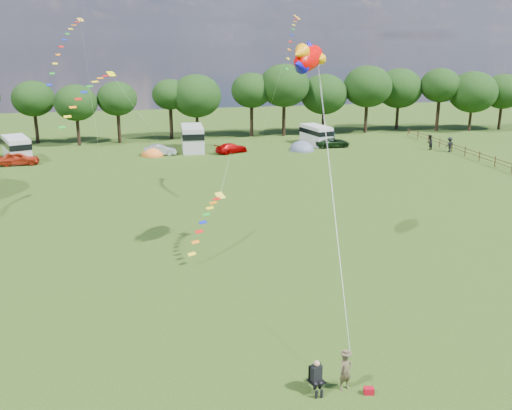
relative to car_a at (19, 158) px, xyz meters
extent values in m
plane|color=black|center=(20.08, -42.26, -0.75)|extent=(180.00, 180.00, 0.00)
cylinder|color=black|center=(0.06, 14.05, 1.20)|extent=(0.47, 0.47, 3.90)
ellipsoid|color=black|center=(0.06, 14.05, 5.24)|extent=(5.58, 5.58, 4.74)
cylinder|color=black|center=(5.72, 11.01, 1.02)|extent=(0.44, 0.44, 3.56)
ellipsoid|color=black|center=(5.72, 11.01, 4.89)|extent=(5.56, 5.56, 4.73)
cylinder|color=black|center=(10.99, 11.97, 1.22)|extent=(0.47, 0.47, 3.95)
ellipsoid|color=black|center=(10.99, 11.97, 5.20)|extent=(5.33, 5.33, 4.53)
cylinder|color=black|center=(18.16, 13.77, 1.41)|extent=(0.50, 0.50, 4.33)
ellipsoid|color=black|center=(18.16, 13.77, 5.44)|extent=(4.95, 4.95, 4.21)
cylinder|color=black|center=(21.79, 13.30, 0.90)|extent=(0.43, 0.43, 3.31)
ellipsoid|color=black|center=(21.79, 13.30, 5.20)|extent=(7.03, 7.03, 5.98)
cylinder|color=black|center=(29.74, 13.54, 1.43)|extent=(0.50, 0.50, 4.36)
ellipsoid|color=black|center=(29.74, 13.54, 5.80)|extent=(5.84, 5.84, 4.97)
cylinder|color=black|center=(34.33, 12.66, 1.52)|extent=(0.51, 0.51, 4.55)
ellipsoid|color=black|center=(34.33, 12.66, 6.48)|extent=(7.15, 7.15, 6.08)
cylinder|color=black|center=(40.57, 13.37, 0.85)|extent=(0.42, 0.42, 3.21)
ellipsoid|color=black|center=(40.57, 13.37, 5.04)|extent=(6.90, 6.90, 5.86)
cylinder|color=black|center=(47.06, 12.70, 1.33)|extent=(0.48, 0.48, 4.17)
ellipsoid|color=black|center=(47.06, 12.70, 6.10)|extent=(7.16, 7.16, 6.09)
cylinder|color=black|center=(53.05, 14.63, 1.08)|extent=(0.45, 0.45, 3.66)
ellipsoid|color=black|center=(53.05, 14.63, 5.55)|extent=(7.05, 7.05, 5.99)
cylinder|color=black|center=(58.50, 12.11, 1.57)|extent=(0.52, 0.52, 4.65)
ellipsoid|color=black|center=(58.50, 12.11, 6.13)|extent=(5.96, 5.96, 5.06)
cylinder|color=black|center=(63.24, 10.78, 0.84)|extent=(0.42, 0.42, 3.19)
ellipsoid|color=black|center=(63.24, 10.78, 5.14)|extent=(7.23, 7.23, 6.14)
cylinder|color=black|center=(68.64, 11.18, 1.01)|extent=(0.44, 0.44, 3.52)
ellipsoid|color=black|center=(68.64, 11.18, 5.10)|extent=(6.22, 6.22, 5.28)
cylinder|color=#472D19|center=(52.08, -15.26, -0.15)|extent=(0.12, 0.12, 1.20)
cylinder|color=#472D19|center=(52.08, -12.26, -0.15)|extent=(0.12, 0.12, 1.20)
cylinder|color=#472D19|center=(52.08, -13.76, 0.20)|extent=(0.08, 3.00, 0.08)
cylinder|color=#472D19|center=(52.08, -13.76, -0.20)|extent=(0.08, 3.00, 0.08)
cylinder|color=#472D19|center=(52.08, -9.26, -0.15)|extent=(0.12, 0.12, 1.20)
cylinder|color=#472D19|center=(52.08, -10.76, 0.20)|extent=(0.08, 3.00, 0.08)
cylinder|color=#472D19|center=(52.08, -10.76, -0.20)|extent=(0.08, 3.00, 0.08)
cylinder|color=#472D19|center=(52.08, -6.26, -0.15)|extent=(0.12, 0.12, 1.20)
cylinder|color=#472D19|center=(52.08, -7.76, 0.20)|extent=(0.08, 3.00, 0.08)
cylinder|color=#472D19|center=(52.08, -7.76, -0.20)|extent=(0.08, 3.00, 0.08)
cylinder|color=#472D19|center=(52.08, -3.26, -0.15)|extent=(0.12, 0.12, 1.20)
cylinder|color=#472D19|center=(52.08, -4.76, 0.20)|extent=(0.08, 3.00, 0.08)
cylinder|color=#472D19|center=(52.08, -4.76, -0.20)|extent=(0.08, 3.00, 0.08)
cylinder|color=#472D19|center=(52.08, -0.26, -0.15)|extent=(0.12, 0.12, 1.20)
cylinder|color=#472D19|center=(52.08, -1.76, 0.20)|extent=(0.08, 3.00, 0.08)
cylinder|color=#472D19|center=(52.08, -1.76, -0.20)|extent=(0.08, 3.00, 0.08)
cylinder|color=#472D19|center=(52.08, 2.74, -0.15)|extent=(0.12, 0.12, 1.20)
cylinder|color=#472D19|center=(52.08, 1.24, 0.20)|extent=(0.08, 3.00, 0.08)
cylinder|color=#472D19|center=(52.08, 1.24, -0.20)|extent=(0.08, 3.00, 0.08)
cylinder|color=#472D19|center=(52.08, 5.74, -0.15)|extent=(0.12, 0.12, 1.20)
cylinder|color=#472D19|center=(52.08, 4.24, 0.20)|extent=(0.08, 3.00, 0.08)
cylinder|color=#472D19|center=(52.08, 4.24, -0.20)|extent=(0.08, 3.00, 0.08)
cylinder|color=#472D19|center=(52.08, 8.74, -0.15)|extent=(0.12, 0.12, 1.20)
cylinder|color=#472D19|center=(52.08, 7.24, 0.20)|extent=(0.08, 3.00, 0.08)
cylinder|color=#472D19|center=(52.08, 7.24, -0.20)|extent=(0.08, 3.00, 0.08)
imported|color=#B02811|center=(0.00, 0.00, 0.00)|extent=(4.61, 2.00, 1.51)
imported|color=#999EA3|center=(15.93, 2.15, -0.11)|extent=(3.72, 1.54, 1.29)
imported|color=#9E0101|center=(24.71, 1.71, -0.14)|extent=(4.41, 3.26, 1.22)
imported|color=black|center=(38.30, 2.71, -0.12)|extent=(4.65, 2.12, 1.27)
cube|color=silver|center=(-0.53, 2.54, 0.64)|extent=(4.07, 6.04, 2.78)
cube|color=black|center=(-0.53, 2.54, 1.20)|extent=(4.16, 6.16, 0.66)
cylinder|color=black|center=(0.05, 0.88, -0.36)|extent=(0.83, 0.53, 0.78)
cylinder|color=black|center=(-1.11, 4.19, -0.36)|extent=(0.83, 0.53, 0.78)
cube|color=#B5B5B7|center=(20.17, 4.53, 0.79)|extent=(2.98, 6.32, 3.09)
cube|color=black|center=(20.17, 4.53, 1.42)|extent=(3.04, 6.44, 0.73)
cylinder|color=black|center=(20.06, 2.59, -0.32)|extent=(0.89, 0.37, 0.87)
cylinder|color=black|center=(20.29, 6.48, -0.32)|extent=(0.89, 0.37, 0.87)
cube|color=silver|center=(36.75, 4.85, 0.53)|extent=(3.25, 5.49, 2.57)
cube|color=black|center=(36.75, 4.85, 1.05)|extent=(3.31, 5.60, 0.61)
cylinder|color=black|center=(37.10, 3.26, -0.39)|extent=(0.76, 0.42, 0.72)
cylinder|color=black|center=(36.40, 6.43, -0.39)|extent=(0.76, 0.42, 0.72)
ellipsoid|color=orange|center=(15.06, 2.25, -0.73)|extent=(2.71, 3.11, 2.22)
cylinder|color=orange|center=(15.06, 2.25, -0.71)|extent=(2.84, 2.84, 0.08)
ellipsoid|color=slate|center=(33.78, 1.45, -0.73)|extent=(3.09, 3.55, 2.41)
cylinder|color=slate|center=(33.78, 1.45, -0.71)|extent=(3.24, 3.24, 0.08)
cube|color=#131E30|center=(37.38, 4.59, 0.11)|extent=(3.30, 2.94, 1.74)
imported|color=brown|center=(20.87, -48.11, 0.08)|extent=(0.69, 0.56, 1.66)
cylinder|color=#99999E|center=(19.38, -48.34, -0.49)|extent=(0.02, 0.02, 0.52)
cylinder|color=#99999E|center=(19.88, -48.34, -0.49)|extent=(0.02, 0.02, 0.52)
cylinder|color=#99999E|center=(19.38, -47.84, -0.49)|extent=(0.02, 0.02, 0.52)
cylinder|color=#99999E|center=(19.88, -47.84, -0.49)|extent=(0.02, 0.02, 0.52)
cube|color=black|center=(19.63, -48.09, -0.23)|extent=(0.74, 0.72, 0.06)
cube|color=black|center=(19.63, -47.81, 0.10)|extent=(0.58, 0.24, 0.63)
cube|color=black|center=(19.63, -48.04, 0.13)|extent=(0.50, 0.39, 0.66)
sphere|color=tan|center=(19.63, -48.07, 0.59)|extent=(0.25, 0.25, 0.25)
cube|color=#A90717|center=(21.71, -48.64, -0.61)|extent=(0.45, 0.34, 0.28)
ellipsoid|color=#E60300|center=(23.58, -33.17, 12.02)|extent=(3.33, 3.72, 2.11)
ellipsoid|color=#F5A22C|center=(23.58, -33.17, 11.86)|extent=(2.07, 2.32, 1.16)
cone|color=#FF9F06|center=(22.60, -34.43, 12.35)|extent=(1.53, 1.59, 1.11)
cone|color=#0E08C4|center=(22.60, -34.43, 11.69)|extent=(1.53, 1.59, 1.11)
cone|color=#0E08C4|center=(23.65, -33.09, 12.70)|extent=(1.22, 1.19, 0.94)
sphere|color=white|center=(24.06, -31.94, 12.22)|extent=(0.35, 0.35, 0.35)
sphere|color=black|center=(24.07, -31.83, 12.22)|extent=(0.18, 0.18, 0.18)
cube|color=gold|center=(8.69, -9.55, 14.74)|extent=(0.70, 0.68, 0.33)
cube|color=red|center=(8.42, -10.04, 14.51)|extent=(0.51, 0.45, 0.09)
cube|color=orange|center=(8.15, -10.54, 14.25)|extent=(0.50, 0.45, 0.10)
cube|color=yellow|center=(7.88, -11.03, 13.90)|extent=(0.50, 0.44, 0.11)
cube|color=#198C1E|center=(7.61, -11.53, 13.48)|extent=(0.50, 0.44, 0.12)
cube|color=#0C1EB2|center=(7.34, -12.02, 12.97)|extent=(0.50, 0.44, 0.13)
cube|color=red|center=(7.07, -12.52, 12.39)|extent=(0.49, 0.43, 0.13)
cube|color=orange|center=(6.80, -13.01, 11.72)|extent=(0.49, 0.43, 0.14)
cube|color=yellow|center=(6.53, -13.51, 10.98)|extent=(0.49, 0.43, 0.15)
cube|color=#198C1E|center=(6.26, -14.00, 10.15)|extent=(0.48, 0.42, 0.15)
cube|color=#0C1EB2|center=(5.99, -14.50, 9.25)|extent=(0.48, 0.42, 0.16)
cube|color=#F4E906|center=(11.44, -19.61, 10.41)|extent=(0.79, 0.76, 0.37)
cube|color=red|center=(11.04, -20.06, 10.30)|extent=(0.58, 0.49, 0.10)
cube|color=orange|center=(10.63, -20.51, 10.15)|extent=(0.58, 0.49, 0.11)
cube|color=yellow|center=(10.23, -20.96, 9.93)|extent=(0.58, 0.48, 0.12)
cube|color=#198C1E|center=(9.82, -21.41, 9.62)|extent=(0.57, 0.48, 0.13)
cube|color=#0C1EB2|center=(9.42, -21.86, 9.23)|extent=(0.57, 0.48, 0.14)
cube|color=red|center=(9.01, -22.31, 8.76)|extent=(0.57, 0.47, 0.15)
cube|color=orange|center=(8.61, -22.76, 8.21)|extent=(0.57, 0.47, 0.16)
cube|color=yellow|center=(8.20, -23.21, 7.59)|extent=(0.56, 0.46, 0.17)
cube|color=#198C1E|center=(7.80, -23.66, 6.88)|extent=(0.56, 0.46, 0.18)
cube|color=yellow|center=(18.60, -29.16, 2.55)|extent=(0.79, 0.76, 0.38)
cube|color=red|center=(18.28, -29.70, 2.48)|extent=(0.60, 0.47, 0.11)
cube|color=orange|center=(17.97, -30.24, 2.37)|extent=(0.60, 0.47, 0.12)
cube|color=yellow|center=(17.65, -30.78, 2.17)|extent=(0.60, 0.47, 0.13)
cube|color=#198C1E|center=(17.34, -31.32, 1.90)|extent=(0.60, 0.46, 0.14)
cube|color=#0C1EB2|center=(17.02, -31.86, 1.55)|extent=(0.59, 0.46, 0.15)
cube|color=red|center=(16.71, -32.40, 1.12)|extent=(0.59, 0.46, 0.15)
cube|color=orange|center=(16.39, -32.94, 0.61)|extent=(0.59, 0.45, 0.16)
cube|color=yellow|center=(16.08, -33.48, 0.01)|extent=(0.59, 0.45, 0.17)
imported|color=black|center=(49.83, -1.65, 0.22)|extent=(1.11, 1.01, 1.94)
imported|color=black|center=(51.62, -3.41, 0.18)|extent=(1.33, 0.95, 1.87)
cube|color=#FFAE17|center=(27.12, -18.18, 14.82)|extent=(0.81, 0.83, 0.39)
cube|color=red|center=(26.90, -18.68, 14.66)|extent=(0.51, 0.62, 0.11)
cube|color=orange|center=(26.67, -19.17, 14.45)|extent=(0.51, 0.62, 0.12)
cube|color=yellow|center=(26.45, -19.67, 14.17)|extent=(0.51, 0.62, 0.13)
cube|color=#198C1E|center=(26.22, -20.16, 13.81)|extent=(0.51, 0.61, 0.14)
cube|color=#0C1EB2|center=(26.00, -20.66, 13.37)|extent=(0.50, 0.61, 0.15)
cube|color=red|center=(25.77, -21.15, 12.85)|extent=(0.50, 0.61, 0.16)
cube|color=orange|center=(25.55, -21.65, 12.24)|extent=(0.49, 0.60, 0.17)
cube|color=yellow|center=(25.32, -22.14, 11.56)|extent=(0.49, 0.60, 0.18)
cube|color=#198C1E|center=(25.10, -22.64, 10.80)|extent=(0.48, 0.60, 0.19)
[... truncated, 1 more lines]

